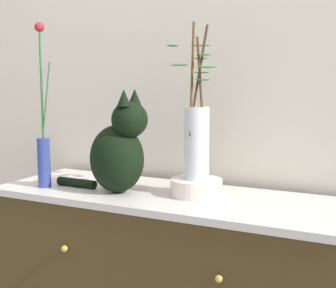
% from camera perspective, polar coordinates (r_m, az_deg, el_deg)
% --- Properties ---
extents(wall_back, '(4.40, 0.08, 2.60)m').
position_cam_1_polar(wall_back, '(1.99, 3.98, 10.07)').
color(wall_back, silver).
rests_on(wall_back, ground_plane).
extents(cat_sitting, '(0.39, 0.18, 0.37)m').
position_cam_1_polar(cat_sitting, '(1.76, -5.75, -0.77)').
color(cat_sitting, black).
rests_on(cat_sitting, sideboard).
extents(vase_slim_green, '(0.07, 0.05, 0.61)m').
position_cam_1_polar(vase_slim_green, '(1.90, -14.30, -0.28)').
color(vase_slim_green, navy).
rests_on(vase_slim_green, sideboard).
extents(bowl_porcelain, '(0.18, 0.18, 0.06)m').
position_cam_1_polar(bowl_porcelain, '(1.73, 3.32, -5.05)').
color(bowl_porcelain, silver).
rests_on(bowl_porcelain, sideboard).
extents(vase_glass_clear, '(0.19, 0.18, 0.55)m').
position_cam_1_polar(vase_glass_clear, '(1.70, 3.35, 0.92)').
color(vase_glass_clear, silver).
rests_on(vase_glass_clear, bowl_porcelain).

